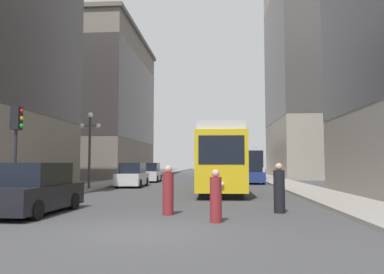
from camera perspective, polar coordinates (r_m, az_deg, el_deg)
ground_plane at (r=9.95m, az=-6.69°, el=-14.57°), size 200.00×200.00×0.00m
sidewalk_left at (r=50.50m, az=-6.48°, el=-6.01°), size 2.84×120.00×0.15m
sidewalk_right at (r=49.96m, az=10.68°, el=-5.99°), size 2.84×120.00×0.15m
streetcar at (r=24.55m, az=4.29°, el=-3.39°), size 2.79×14.24×3.89m
transit_bus at (r=43.39m, az=8.61°, el=-3.84°), size 2.61×12.44×3.45m
parked_car_left_near at (r=28.35m, az=-9.29°, el=-5.98°), size 1.98×4.61×1.82m
parked_car_left_mid at (r=14.36m, az=-23.27°, el=-7.63°), size 2.03×4.45×1.82m
parked_car_right_far at (r=32.96m, az=9.27°, el=-5.70°), size 1.99×5.02×1.82m
parked_car_left_far at (r=35.34m, az=-6.59°, el=-5.61°), size 2.04×4.64×1.82m
pedestrian_crossing_near at (r=13.79m, az=13.49°, el=-8.00°), size 0.41×0.41×1.81m
pedestrian_crossing_far at (r=12.96m, az=-3.76°, el=-8.54°), size 0.39×0.39×1.73m
pedestrian_on_sidewalk at (r=11.34m, az=3.74°, el=-9.45°), size 0.36×0.36×1.62m
traffic_light_near_left at (r=16.55m, az=-25.76°, el=1.15°), size 0.47×0.36×3.96m
lamp_post_left_near at (r=24.94m, az=-15.70°, el=-0.09°), size 1.41×0.36×5.02m
building_left_midblock at (r=52.64m, az=-16.08°, el=5.01°), size 15.40×21.92×19.41m
building_right_corner at (r=50.06m, az=19.92°, el=11.06°), size 13.32×17.10×28.46m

